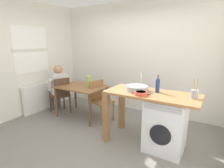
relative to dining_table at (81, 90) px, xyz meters
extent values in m
plane|color=slate|center=(0.86, -0.63, -0.64)|extent=(5.46, 5.46, 0.00)
cube|color=silver|center=(0.86, 1.12, 0.71)|extent=(4.60, 0.10, 2.70)
cube|color=silver|center=(-1.29, -0.63, 0.71)|extent=(0.10, 3.80, 2.70)
cube|color=white|center=(-1.24, -0.33, 0.91)|extent=(0.01, 0.90, 1.10)
cube|color=beige|center=(-1.23, -0.33, 0.91)|extent=(0.02, 0.96, 0.06)
cube|color=white|center=(-1.16, -0.33, -0.29)|extent=(0.10, 0.80, 0.70)
cube|color=brown|center=(0.00, 0.00, 0.08)|extent=(1.10, 0.76, 0.03)
cylinder|color=brown|center=(-0.50, -0.33, -0.29)|extent=(0.05, 0.05, 0.71)
cylinder|color=brown|center=(0.50, -0.33, -0.29)|extent=(0.05, 0.05, 0.71)
cylinder|color=brown|center=(-0.50, 0.33, -0.29)|extent=(0.05, 0.05, 0.71)
cylinder|color=brown|center=(0.50, 0.33, -0.29)|extent=(0.05, 0.05, 0.71)
cube|color=#4C3323|center=(-0.62, -0.10, -0.19)|extent=(0.51, 0.51, 0.04)
cube|color=#4C3323|center=(-0.45, -0.16, 0.03)|extent=(0.16, 0.37, 0.45)
cylinder|color=#4C3323|center=(-0.85, -0.21, -0.42)|extent=(0.04, 0.04, 0.45)
cylinder|color=#4C3323|center=(-0.73, 0.13, -0.42)|extent=(0.04, 0.04, 0.45)
cylinder|color=#4C3323|center=(-0.51, -0.33, -0.42)|extent=(0.04, 0.04, 0.45)
cylinder|color=#4C3323|center=(-0.39, 0.01, -0.42)|extent=(0.04, 0.04, 0.45)
cube|color=olive|center=(0.55, 0.05, -0.19)|extent=(0.49, 0.49, 0.04)
cube|color=olive|center=(0.38, 0.10, 0.03)|extent=(0.13, 0.38, 0.45)
cylinder|color=olive|center=(0.77, 0.18, -0.42)|extent=(0.04, 0.04, 0.45)
cylinder|color=olive|center=(0.68, -0.17, -0.42)|extent=(0.04, 0.04, 0.45)
cylinder|color=olive|center=(0.42, 0.27, -0.42)|extent=(0.04, 0.04, 0.45)
cylinder|color=olive|center=(0.33, -0.08, -0.42)|extent=(0.04, 0.04, 0.45)
cylinder|color=#595651|center=(-0.97, -0.07, -0.42)|extent=(0.11, 0.11, 0.45)
cylinder|color=#595651|center=(-0.91, 0.10, -0.42)|extent=(0.11, 0.11, 0.45)
cylinder|color=#595651|center=(-0.82, -0.12, -0.14)|extent=(0.42, 0.27, 0.14)
cylinder|color=#595651|center=(-0.76, 0.05, -0.14)|extent=(0.42, 0.27, 0.14)
cube|color=silver|center=(-0.62, -0.10, 0.11)|extent=(0.30, 0.39, 0.52)
cylinder|color=silver|center=(-0.71, -0.29, 0.09)|extent=(0.21, 0.15, 0.31)
cylinder|color=silver|center=(-0.57, 0.10, 0.09)|extent=(0.21, 0.15, 0.31)
sphere|color=#A57A5B|center=(-0.62, -0.10, 0.45)|extent=(0.21, 0.21, 0.21)
sphere|color=black|center=(-0.68, -0.08, 0.37)|extent=(0.12, 0.12, 0.12)
cube|color=#9E7042|center=(1.79, -0.31, 0.26)|extent=(1.50, 0.68, 0.04)
cube|color=olive|center=(1.09, -0.60, -0.20)|extent=(0.10, 0.10, 0.88)
cube|color=olive|center=(1.09, -0.02, -0.20)|extent=(0.10, 0.10, 0.88)
cube|color=silver|center=(2.05, -0.31, -0.21)|extent=(0.60, 0.60, 0.86)
cylinder|color=black|center=(2.05, -0.62, -0.26)|extent=(0.32, 0.02, 0.32)
cube|color=#B2B2B7|center=(2.05, -0.61, 0.16)|extent=(0.54, 0.01, 0.08)
cylinder|color=#9EA0A5|center=(1.52, -0.31, 0.32)|extent=(0.38, 0.38, 0.09)
cylinder|color=#B2B2B7|center=(1.52, -0.13, 0.42)|extent=(0.02, 0.02, 0.28)
cylinder|color=navy|center=(1.85, -0.22, 0.38)|extent=(0.07, 0.07, 0.21)
cone|color=navy|center=(1.85, -0.22, 0.51)|extent=(0.06, 0.06, 0.06)
cylinder|color=#262626|center=(1.85, -0.22, 0.55)|extent=(0.03, 0.03, 0.02)
cylinder|color=#D84C38|center=(1.68, -0.51, 0.30)|extent=(0.20, 0.20, 0.06)
cylinder|color=maroon|center=(1.68, -0.51, 0.32)|extent=(0.16, 0.16, 0.03)
cylinder|color=gray|center=(2.42, -0.26, 0.34)|extent=(0.11, 0.11, 0.13)
cylinder|color=#99724C|center=(2.40, -0.25, 0.49)|extent=(0.01, 0.04, 0.18)
cylinder|color=#99724C|center=(2.44, -0.27, 0.49)|extent=(0.01, 0.05, 0.18)
cylinder|color=#A8C63D|center=(0.15, 0.10, 0.22)|extent=(0.09, 0.09, 0.25)
cube|color=#B2B2B7|center=(1.74, -0.41, 0.28)|extent=(0.15, 0.06, 0.01)
cube|color=#262628|center=(1.74, -0.41, 0.28)|extent=(0.15, 0.06, 0.01)
camera|label=1|loc=(2.67, -3.01, 1.08)|focal=28.32mm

